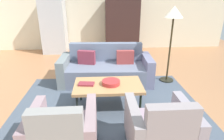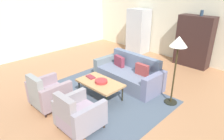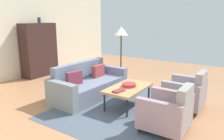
{
  "view_description": "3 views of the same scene",
  "coord_description": "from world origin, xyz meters",
  "px_view_note": "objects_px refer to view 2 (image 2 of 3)",
  "views": [
    {
      "loc": [
        -0.26,
        -3.5,
        1.92
      ],
      "look_at": [
        -0.03,
        -0.07,
        0.58
      ],
      "focal_mm": 30.57,
      "sensor_mm": 36.0,
      "label": 1
    },
    {
      "loc": [
        3.29,
        -3.5,
        2.77
      ],
      "look_at": [
        -0.11,
        -0.02,
        0.66
      ],
      "focal_mm": 31.8,
      "sensor_mm": 36.0,
      "label": 2
    },
    {
      "loc": [
        -4.26,
        -2.77,
        2.0
      ],
      "look_at": [
        0.03,
        0.07,
        0.75
      ],
      "focal_mm": 35.19,
      "sensor_mm": 36.0,
      "label": 3
    }
  ],
  "objects_px": {
    "refrigerator": "(138,31)",
    "cabinet": "(194,41)",
    "armchair_left": "(47,94)",
    "coffee_table": "(100,83)",
    "floor_lamp": "(178,48)",
    "couch": "(129,74)",
    "fruit_bowl": "(101,81)",
    "vase_tall": "(202,13)",
    "book_stack": "(91,77)",
    "armchair_right": "(77,115)"
  },
  "relations": [
    {
      "from": "vase_tall",
      "to": "floor_lamp",
      "type": "relative_size",
      "value": 0.11
    },
    {
      "from": "fruit_bowl",
      "to": "floor_lamp",
      "type": "xyz_separation_m",
      "value": [
        1.42,
        1.08,
        0.95
      ]
    },
    {
      "from": "armchair_left",
      "to": "floor_lamp",
      "type": "xyz_separation_m",
      "value": [
        2.06,
        2.25,
        1.1
      ]
    },
    {
      "from": "armchair_left",
      "to": "book_stack",
      "type": "relative_size",
      "value": 3.04
    },
    {
      "from": "armchair_right",
      "to": "cabinet",
      "type": "xyz_separation_m",
      "value": [
        0.1,
        5.08,
        0.56
      ]
    },
    {
      "from": "coffee_table",
      "to": "armchair_left",
      "type": "height_order",
      "value": "armchair_left"
    },
    {
      "from": "coffee_table",
      "to": "fruit_bowl",
      "type": "relative_size",
      "value": 3.76
    },
    {
      "from": "armchair_right",
      "to": "fruit_bowl",
      "type": "bearing_deg",
      "value": 115.55
    },
    {
      "from": "armchair_left",
      "to": "refrigerator",
      "type": "distance_m",
      "value": 5.13
    },
    {
      "from": "armchair_left",
      "to": "refrigerator",
      "type": "bearing_deg",
      "value": 101.97
    },
    {
      "from": "couch",
      "to": "vase_tall",
      "type": "xyz_separation_m",
      "value": [
        0.79,
        2.72,
        1.6
      ]
    },
    {
      "from": "fruit_bowl",
      "to": "couch",
      "type": "bearing_deg",
      "value": 92.17
    },
    {
      "from": "floor_lamp",
      "to": "couch",
      "type": "bearing_deg",
      "value": 175.9
    },
    {
      "from": "couch",
      "to": "cabinet",
      "type": "bearing_deg",
      "value": -101.59
    },
    {
      "from": "armchair_right",
      "to": "vase_tall",
      "type": "height_order",
      "value": "vase_tall"
    },
    {
      "from": "couch",
      "to": "floor_lamp",
      "type": "distance_m",
      "value": 1.87
    },
    {
      "from": "couch",
      "to": "fruit_bowl",
      "type": "bearing_deg",
      "value": 94.81
    },
    {
      "from": "coffee_table",
      "to": "refrigerator",
      "type": "xyz_separation_m",
      "value": [
        -1.7,
        3.81,
        0.5
      ]
    },
    {
      "from": "armchair_left",
      "to": "armchair_right",
      "type": "relative_size",
      "value": 1.0
    },
    {
      "from": "refrigerator",
      "to": "coffee_table",
      "type": "bearing_deg",
      "value": -65.91
    },
    {
      "from": "cabinet",
      "to": "floor_lamp",
      "type": "height_order",
      "value": "cabinet"
    },
    {
      "from": "cabinet",
      "to": "fruit_bowl",
      "type": "bearing_deg",
      "value": -99.37
    },
    {
      "from": "cabinet",
      "to": "couch",
      "type": "bearing_deg",
      "value": -104.22
    },
    {
      "from": "couch",
      "to": "fruit_bowl",
      "type": "xyz_separation_m",
      "value": [
        0.05,
        -1.19,
        0.21
      ]
    },
    {
      "from": "vase_tall",
      "to": "floor_lamp",
      "type": "bearing_deg",
      "value": -76.69
    },
    {
      "from": "armchair_left",
      "to": "cabinet",
      "type": "bearing_deg",
      "value": 75.17
    },
    {
      "from": "armchair_left",
      "to": "vase_tall",
      "type": "relative_size",
      "value": 4.74
    },
    {
      "from": "vase_tall",
      "to": "refrigerator",
      "type": "height_order",
      "value": "vase_tall"
    },
    {
      "from": "armchair_left",
      "to": "couch",
      "type": "bearing_deg",
      "value": 75.08
    },
    {
      "from": "floor_lamp",
      "to": "cabinet",
      "type": "bearing_deg",
      "value": 105.19
    },
    {
      "from": "coffee_table",
      "to": "vase_tall",
      "type": "distance_m",
      "value": 4.25
    },
    {
      "from": "couch",
      "to": "vase_tall",
      "type": "bearing_deg",
      "value": -103.57
    },
    {
      "from": "book_stack",
      "to": "vase_tall",
      "type": "height_order",
      "value": "vase_tall"
    },
    {
      "from": "coffee_table",
      "to": "book_stack",
      "type": "relative_size",
      "value": 4.14
    },
    {
      "from": "fruit_bowl",
      "to": "book_stack",
      "type": "bearing_deg",
      "value": 178.75
    },
    {
      "from": "refrigerator",
      "to": "cabinet",
      "type": "bearing_deg",
      "value": 2.5
    },
    {
      "from": "couch",
      "to": "floor_lamp",
      "type": "bearing_deg",
      "value": 178.53
    },
    {
      "from": "fruit_bowl",
      "to": "vase_tall",
      "type": "height_order",
      "value": "vase_tall"
    },
    {
      "from": "fruit_bowl",
      "to": "refrigerator",
      "type": "relative_size",
      "value": 0.17
    },
    {
      "from": "armchair_left",
      "to": "floor_lamp",
      "type": "distance_m",
      "value": 3.24
    },
    {
      "from": "couch",
      "to": "armchair_right",
      "type": "relative_size",
      "value": 2.43
    },
    {
      "from": "armchair_right",
      "to": "book_stack",
      "type": "relative_size",
      "value": 3.04
    },
    {
      "from": "armchair_left",
      "to": "floor_lamp",
      "type": "height_order",
      "value": "floor_lamp"
    },
    {
      "from": "book_stack",
      "to": "vase_tall",
      "type": "relative_size",
      "value": 1.56
    },
    {
      "from": "refrigerator",
      "to": "couch",
      "type": "bearing_deg",
      "value": -56.94
    },
    {
      "from": "armchair_left",
      "to": "cabinet",
      "type": "height_order",
      "value": "cabinet"
    },
    {
      "from": "armchair_right",
      "to": "floor_lamp",
      "type": "bearing_deg",
      "value": 69.25
    },
    {
      "from": "fruit_bowl",
      "to": "refrigerator",
      "type": "height_order",
      "value": "refrigerator"
    },
    {
      "from": "vase_tall",
      "to": "armchair_right",
      "type": "bearing_deg",
      "value": -92.2
    },
    {
      "from": "couch",
      "to": "refrigerator",
      "type": "distance_m",
      "value": 3.19
    }
  ]
}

